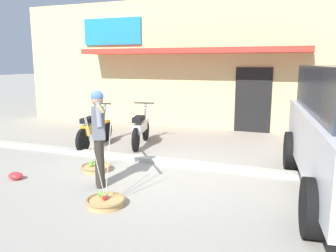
% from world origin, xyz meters
% --- Properties ---
extents(ground_plane, '(90.00, 90.00, 0.00)m').
position_xyz_m(ground_plane, '(0.00, 0.00, 0.00)').
color(ground_plane, '#9E998C').
extents(sidewalk_curb, '(20.00, 0.24, 0.10)m').
position_xyz_m(sidewalk_curb, '(0.00, 0.70, 0.05)').
color(sidewalk_curb, '#BAB4A5').
rests_on(sidewalk_curb, ground).
extents(fruit_vendor, '(1.11, 1.45, 1.70)m').
position_xyz_m(fruit_vendor, '(-0.57, -0.97, 0.98)').
color(fruit_vendor, '#2D2823').
rests_on(fruit_vendor, ground).
extents(fruit_basket_left_side, '(0.60, 0.60, 1.45)m').
position_xyz_m(fruit_basket_left_side, '(-1.12, -0.25, 0.08)').
color(fruit_basket_left_side, tan).
rests_on(fruit_basket_left_side, ground).
extents(fruit_basket_right_side, '(0.60, 0.60, 1.45)m').
position_xyz_m(fruit_basket_right_side, '(-0.04, -1.68, 0.08)').
color(fruit_basket_right_side, tan).
rests_on(fruit_basket_right_side, ground).
extents(motorcycle_nearest_shop, '(0.54, 1.82, 1.09)m').
position_xyz_m(motorcycle_nearest_shop, '(-2.24, 1.45, 0.45)').
color(motorcycle_nearest_shop, black).
rests_on(motorcycle_nearest_shop, ground).
extents(motorcycle_second_in_row, '(0.61, 1.79, 1.09)m').
position_xyz_m(motorcycle_second_in_row, '(-1.17, 1.97, 0.45)').
color(motorcycle_second_in_row, black).
rests_on(motorcycle_second_in_row, ground).
extents(storefront_building, '(13.00, 6.00, 4.20)m').
position_xyz_m(storefront_building, '(-0.65, 7.36, 2.10)').
color(storefront_building, '#DBC684').
rests_on(storefront_building, ground).
extents(plastic_litter_bag, '(0.28, 0.22, 0.14)m').
position_xyz_m(plastic_litter_bag, '(-2.23, -1.25, 0.07)').
color(plastic_litter_bag, red).
rests_on(plastic_litter_bag, ground).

